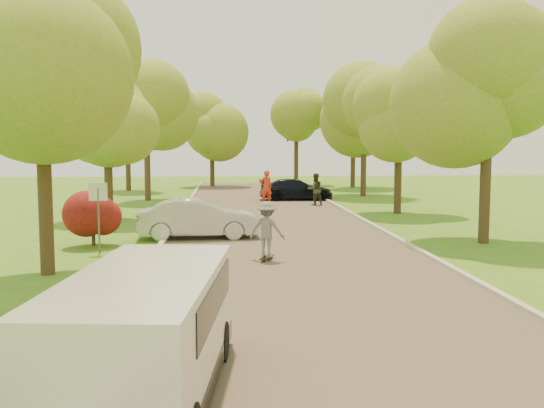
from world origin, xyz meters
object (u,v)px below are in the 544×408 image
object	(u,v)px
longboard	(267,257)
person_olive	(315,189)
street_sign	(98,203)
skateboarder	(267,229)
silver_sedan	(198,219)
person_striped	(266,187)
minivan	(146,333)
dark_sedan	(296,190)

from	to	relation	value
longboard	person_olive	xyz separation A→B (m)	(3.73, 15.80, 0.79)
street_sign	skateboarder	bearing A→B (deg)	-17.08
street_sign	silver_sedan	bearing A→B (deg)	44.16
person_striped	silver_sedan	bearing A→B (deg)	60.19
street_sign	person_striped	world-z (taller)	street_sign
minivan	person_striped	bearing A→B (deg)	89.14
dark_sedan	person_olive	xyz separation A→B (m)	(0.69, -3.20, 0.24)
silver_sedan	skateboarder	bearing A→B (deg)	-156.58
minivan	person_striped	world-z (taller)	person_striped
person_striped	person_olive	size ratio (longest dim) A/B	1.08
minivan	silver_sedan	size ratio (longest dim) A/B	1.09
street_sign	longboard	distance (m)	5.49
longboard	skateboarder	xyz separation A→B (m)	(-0.00, 0.00, 0.82)
minivan	dark_sedan	world-z (taller)	minivan
street_sign	dark_sedan	xyz separation A→B (m)	(8.10, 17.44, -0.92)
silver_sedan	longboard	xyz separation A→B (m)	(2.16, -4.37, -0.62)
person_striped	dark_sedan	bearing A→B (deg)	-142.67
longboard	person_olive	size ratio (longest dim) A/B	0.48
longboard	person_striped	xyz separation A→B (m)	(1.06, 16.44, 0.87)
street_sign	dark_sedan	size ratio (longest dim) A/B	0.49
silver_sedan	longboard	world-z (taller)	silver_sedan
dark_sedan	person_striped	bearing A→B (deg)	143.62
longboard	person_olive	world-z (taller)	person_olive
person_olive	minivan	bearing A→B (deg)	61.54
street_sign	longboard	world-z (taller)	street_sign
minivan	silver_sedan	bearing A→B (deg)	96.12
dark_sedan	person_olive	world-z (taller)	person_olive
silver_sedan	dark_sedan	size ratio (longest dim) A/B	0.97
longboard	street_sign	bearing A→B (deg)	3.67
dark_sedan	person_olive	distance (m)	3.28
longboard	person_striped	bearing A→B (deg)	-72.95
dark_sedan	person_striped	world-z (taller)	person_striped
person_striped	person_olive	world-z (taller)	person_striped
street_sign	longboard	size ratio (longest dim) A/B	2.55
minivan	skateboarder	xyz separation A→B (m)	(2.21, 9.41, 0.02)
silver_sedan	longboard	size ratio (longest dim) A/B	5.04
silver_sedan	person_olive	xyz separation A→B (m)	(5.89, 11.43, 0.18)
minivan	skateboarder	world-z (taller)	skateboarder
silver_sedan	skateboarder	world-z (taller)	skateboarder
silver_sedan	person_olive	world-z (taller)	person_olive
skateboarder	person_striped	world-z (taller)	person_striped
person_striped	person_olive	bearing A→B (deg)	151.61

